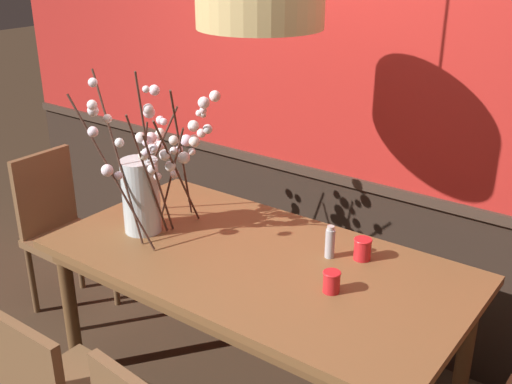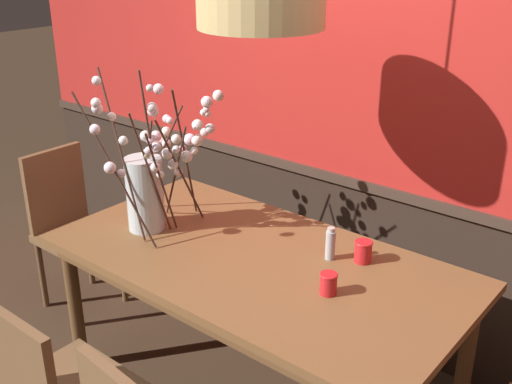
{
  "view_description": "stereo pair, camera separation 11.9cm",
  "coord_description": "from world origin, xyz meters",
  "px_view_note": "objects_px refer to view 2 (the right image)",
  "views": [
    {
      "loc": [
        1.44,
        -1.95,
        2.1
      ],
      "look_at": [
        0.0,
        0.0,
        1.08
      ],
      "focal_mm": 43.5,
      "sensor_mm": 36.0,
      "label": 1
    },
    {
      "loc": [
        1.53,
        -1.87,
        2.1
      ],
      "look_at": [
        0.0,
        0.0,
        1.08
      ],
      "focal_mm": 43.5,
      "sensor_mm": 36.0,
      "label": 2
    }
  ],
  "objects_px": {
    "candle_holder_nearer_center": "(363,251)",
    "pendant_lamp": "(261,1)",
    "vase_with_blossoms": "(150,182)",
    "dining_table": "(256,273)",
    "condiment_bottle": "(330,244)",
    "chair_far_side_left": "(315,219)",
    "chair_head_west_end": "(69,221)",
    "chair_far_side_right": "(406,253)",
    "candle_holder_nearer_edge": "(328,284)"
  },
  "relations": [
    {
      "from": "candle_holder_nearer_center",
      "to": "chair_far_side_right",
      "type": "bearing_deg",
      "value": 97.12
    },
    {
      "from": "chair_far_side_right",
      "to": "candle_holder_nearer_edge",
      "type": "distance_m",
      "value": 0.98
    },
    {
      "from": "pendant_lamp",
      "to": "dining_table",
      "type": "bearing_deg",
      "value": -66.07
    },
    {
      "from": "chair_head_west_end",
      "to": "chair_far_side_left",
      "type": "bearing_deg",
      "value": 41.23
    },
    {
      "from": "chair_far_side_right",
      "to": "condiment_bottle",
      "type": "relative_size",
      "value": 6.03
    },
    {
      "from": "candle_holder_nearer_center",
      "to": "pendant_lamp",
      "type": "height_order",
      "value": "pendant_lamp"
    },
    {
      "from": "chair_far_side_right",
      "to": "vase_with_blossoms",
      "type": "height_order",
      "value": "vase_with_blossoms"
    },
    {
      "from": "candle_holder_nearer_center",
      "to": "pendant_lamp",
      "type": "bearing_deg",
      "value": -154.04
    },
    {
      "from": "chair_far_side_right",
      "to": "condiment_bottle",
      "type": "height_order",
      "value": "condiment_bottle"
    },
    {
      "from": "dining_table",
      "to": "chair_far_side_left",
      "type": "relative_size",
      "value": 1.98
    },
    {
      "from": "condiment_bottle",
      "to": "pendant_lamp",
      "type": "relative_size",
      "value": 0.14
    },
    {
      "from": "vase_with_blossoms",
      "to": "candle_holder_nearer_center",
      "type": "distance_m",
      "value": 1.04
    },
    {
      "from": "chair_head_west_end",
      "to": "chair_far_side_right",
      "type": "height_order",
      "value": "chair_head_west_end"
    },
    {
      "from": "dining_table",
      "to": "vase_with_blossoms",
      "type": "relative_size",
      "value": 2.4
    },
    {
      "from": "dining_table",
      "to": "pendant_lamp",
      "type": "bearing_deg",
      "value": 113.93
    },
    {
      "from": "vase_with_blossoms",
      "to": "pendant_lamp",
      "type": "xyz_separation_m",
      "value": [
        0.55,
        0.15,
        0.85
      ]
    },
    {
      "from": "candle_holder_nearer_center",
      "to": "vase_with_blossoms",
      "type": "bearing_deg",
      "value": -159.89
    },
    {
      "from": "vase_with_blossoms",
      "to": "condiment_bottle",
      "type": "xyz_separation_m",
      "value": [
        0.84,
        0.28,
        -0.17
      ]
    },
    {
      "from": "chair_head_west_end",
      "to": "chair_far_side_left",
      "type": "xyz_separation_m",
      "value": [
        1.09,
        0.96,
        -0.01
      ]
    },
    {
      "from": "chair_far_side_left",
      "to": "candle_holder_nearer_center",
      "type": "height_order",
      "value": "chair_far_side_left"
    },
    {
      "from": "candle_holder_nearer_edge",
      "to": "condiment_bottle",
      "type": "distance_m",
      "value": 0.29
    },
    {
      "from": "dining_table",
      "to": "chair_far_side_right",
      "type": "xyz_separation_m",
      "value": [
        0.31,
        0.88,
        -0.16
      ]
    },
    {
      "from": "dining_table",
      "to": "pendant_lamp",
      "type": "relative_size",
      "value": 1.7
    },
    {
      "from": "pendant_lamp",
      "to": "candle_holder_nearer_center",
      "type": "bearing_deg",
      "value": 25.96
    },
    {
      "from": "chair_far_side_right",
      "to": "vase_with_blossoms",
      "type": "distance_m",
      "value": 1.4
    },
    {
      "from": "vase_with_blossoms",
      "to": "candle_holder_nearer_center",
      "type": "bearing_deg",
      "value": 20.11
    },
    {
      "from": "vase_with_blossoms",
      "to": "dining_table",
      "type": "bearing_deg",
      "value": 8.3
    },
    {
      "from": "candle_holder_nearer_edge",
      "to": "chair_far_side_right",
      "type": "bearing_deg",
      "value": 96.32
    },
    {
      "from": "chair_far_side_right",
      "to": "candle_holder_nearer_edge",
      "type": "height_order",
      "value": "chair_far_side_right"
    },
    {
      "from": "dining_table",
      "to": "vase_with_blossoms",
      "type": "distance_m",
      "value": 0.67
    },
    {
      "from": "dining_table",
      "to": "condiment_bottle",
      "type": "height_order",
      "value": "condiment_bottle"
    },
    {
      "from": "dining_table",
      "to": "chair_far_side_left",
      "type": "distance_m",
      "value": 0.99
    },
    {
      "from": "chair_far_side_right",
      "to": "chair_far_side_left",
      "type": "bearing_deg",
      "value": 175.38
    },
    {
      "from": "dining_table",
      "to": "chair_far_side_right",
      "type": "height_order",
      "value": "chair_far_side_right"
    },
    {
      "from": "candle_holder_nearer_edge",
      "to": "pendant_lamp",
      "type": "bearing_deg",
      "value": 165.41
    },
    {
      "from": "condiment_bottle",
      "to": "chair_head_west_end",
      "type": "bearing_deg",
      "value": -172.35
    },
    {
      "from": "vase_with_blossoms",
      "to": "candle_holder_nearer_center",
      "type": "height_order",
      "value": "vase_with_blossoms"
    },
    {
      "from": "dining_table",
      "to": "condiment_bottle",
      "type": "bearing_deg",
      "value": 37.55
    },
    {
      "from": "pendant_lamp",
      "to": "condiment_bottle",
      "type": "bearing_deg",
      "value": 24.53
    },
    {
      "from": "candle_holder_nearer_edge",
      "to": "chair_far_side_left",
      "type": "bearing_deg",
      "value": 126.12
    },
    {
      "from": "dining_table",
      "to": "chair_far_side_left",
      "type": "xyz_separation_m",
      "value": [
        -0.31,
        0.93,
        -0.16
      ]
    },
    {
      "from": "chair_far_side_left",
      "to": "vase_with_blossoms",
      "type": "height_order",
      "value": "vase_with_blossoms"
    },
    {
      "from": "chair_head_west_end",
      "to": "pendant_lamp",
      "type": "distance_m",
      "value": 1.91
    },
    {
      "from": "dining_table",
      "to": "candle_holder_nearer_center",
      "type": "distance_m",
      "value": 0.49
    },
    {
      "from": "chair_far_side_left",
      "to": "pendant_lamp",
      "type": "xyz_separation_m",
      "value": [
        0.28,
        -0.87,
        1.33
      ]
    },
    {
      "from": "chair_far_side_left",
      "to": "vase_with_blossoms",
      "type": "relative_size",
      "value": 1.21
    },
    {
      "from": "chair_head_west_end",
      "to": "pendant_lamp",
      "type": "relative_size",
      "value": 0.86
    },
    {
      "from": "condiment_bottle",
      "to": "candle_holder_nearer_center",
      "type": "bearing_deg",
      "value": 29.12
    },
    {
      "from": "candle_holder_nearer_center",
      "to": "condiment_bottle",
      "type": "distance_m",
      "value": 0.14
    },
    {
      "from": "candle_holder_nearer_edge",
      "to": "pendant_lamp",
      "type": "distance_m",
      "value": 1.14
    }
  ]
}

